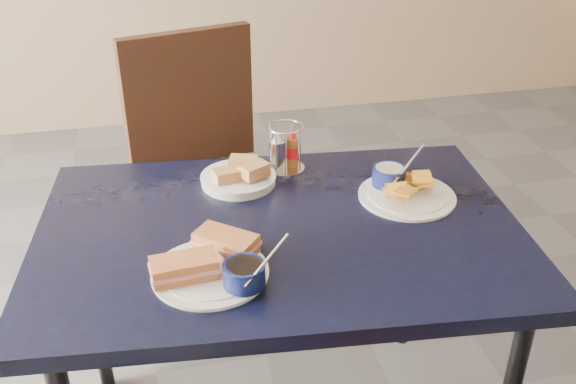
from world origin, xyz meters
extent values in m
cube|color=black|center=(-0.02, -0.03, 0.73)|extent=(1.25, 0.90, 0.04)
cylinder|color=black|center=(-0.53, 0.29, 0.35)|extent=(0.04, 0.04, 0.71)
cylinder|color=black|center=(0.49, 0.29, 0.35)|extent=(0.04, 0.04, 0.71)
cube|color=black|center=(-0.11, 0.65, 0.49)|extent=(0.58, 0.56, 0.05)
cylinder|color=black|center=(-0.30, 0.47, 0.23)|extent=(0.04, 0.04, 0.46)
cylinder|color=black|center=(0.09, 0.47, 0.23)|extent=(0.04, 0.04, 0.46)
cylinder|color=black|center=(-0.30, 0.83, 0.23)|extent=(0.04, 0.04, 0.46)
cylinder|color=black|center=(0.09, 0.83, 0.23)|extent=(0.04, 0.04, 0.46)
cube|color=black|center=(-0.11, 0.86, 0.76)|extent=(0.47, 0.17, 0.50)
cylinder|color=white|center=(-0.21, -0.19, 0.75)|extent=(0.26, 0.26, 0.01)
cylinder|color=white|center=(-0.21, -0.19, 0.76)|extent=(0.21, 0.21, 0.00)
cube|color=#B67341|center=(-0.26, -0.20, 0.78)|extent=(0.15, 0.08, 0.04)
cube|color=tan|center=(-0.26, -0.20, 0.78)|extent=(0.15, 0.09, 0.01)
cube|color=#B67341|center=(-0.16, -0.12, 0.78)|extent=(0.15, 0.14, 0.04)
cube|color=tan|center=(-0.16, -0.12, 0.78)|extent=(0.16, 0.15, 0.01)
cylinder|color=#0B123D|center=(-0.14, -0.25, 0.79)|extent=(0.09, 0.09, 0.05)
cylinder|color=black|center=(-0.14, -0.25, 0.80)|extent=(0.08, 0.08, 0.01)
cylinder|color=silver|center=(-0.10, -0.27, 0.83)|extent=(0.11, 0.07, 0.08)
cylinder|color=white|center=(0.34, 0.03, 0.75)|extent=(0.26, 0.26, 0.01)
cylinder|color=white|center=(0.34, 0.03, 0.76)|extent=(0.21, 0.21, 0.00)
cube|color=gold|center=(0.34, 0.09, 0.76)|extent=(0.08, 0.07, 0.03)
cube|color=gold|center=(0.31, 0.04, 0.77)|extent=(0.07, 0.05, 0.03)
cube|color=gold|center=(0.37, 0.07, 0.77)|extent=(0.07, 0.06, 0.02)
cube|color=gold|center=(0.30, 0.00, 0.78)|extent=(0.07, 0.08, 0.02)
cube|color=gold|center=(0.31, 0.05, 0.78)|extent=(0.06, 0.08, 0.01)
cube|color=gold|center=(0.33, 0.08, 0.79)|extent=(0.08, 0.07, 0.03)
cube|color=gold|center=(0.38, 0.03, 0.79)|extent=(0.06, 0.07, 0.02)
cube|color=gold|center=(0.29, -0.01, 0.80)|extent=(0.07, 0.08, 0.02)
cube|color=gold|center=(0.38, 0.04, 0.80)|extent=(0.06, 0.08, 0.02)
cube|color=gold|center=(0.30, -0.03, 0.80)|extent=(0.08, 0.08, 0.01)
cylinder|color=#0B123D|center=(0.31, 0.09, 0.79)|extent=(0.09, 0.09, 0.05)
cylinder|color=#C3B593|center=(0.31, 0.09, 0.80)|extent=(0.08, 0.08, 0.01)
cylinder|color=silver|center=(0.35, 0.07, 0.83)|extent=(0.11, 0.07, 0.08)
cylinder|color=white|center=(-0.08, 0.21, 0.76)|extent=(0.20, 0.20, 0.02)
cylinder|color=white|center=(-0.08, 0.21, 0.77)|extent=(0.17, 0.17, 0.00)
cube|color=tan|center=(-0.11, 0.19, 0.79)|extent=(0.08, 0.06, 0.03)
cube|color=tan|center=(-0.06, 0.24, 0.79)|extent=(0.09, 0.07, 0.03)
cube|color=tan|center=(-0.04, 0.18, 0.80)|extent=(0.09, 0.08, 0.03)
cylinder|color=silver|center=(0.06, 0.26, 0.75)|extent=(0.11, 0.11, 0.01)
cylinder|color=silver|center=(0.10, 0.30, 0.82)|extent=(0.01, 0.01, 0.13)
cylinder|color=silver|center=(0.03, 0.30, 0.82)|extent=(0.00, 0.01, 0.13)
cylinder|color=silver|center=(0.03, 0.23, 0.82)|extent=(0.00, 0.01, 0.13)
cylinder|color=silver|center=(0.10, 0.23, 0.82)|extent=(0.01, 0.01, 0.13)
torus|color=silver|center=(0.06, 0.26, 0.88)|extent=(0.10, 0.10, 0.00)
cylinder|color=silver|center=(0.04, 0.26, 0.80)|extent=(0.05, 0.05, 0.08)
cone|color=silver|center=(0.04, 0.26, 0.85)|extent=(0.04, 0.04, 0.02)
cylinder|color=brown|center=(0.08, 0.27, 0.80)|extent=(0.03, 0.03, 0.08)
cylinder|color=#A30910|center=(0.08, 0.27, 0.80)|extent=(0.03, 0.03, 0.03)
cylinder|color=#A30910|center=(0.08, 0.27, 0.85)|extent=(0.02, 0.02, 0.02)
camera|label=1|loc=(-0.29, -1.33, 1.59)|focal=40.00mm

